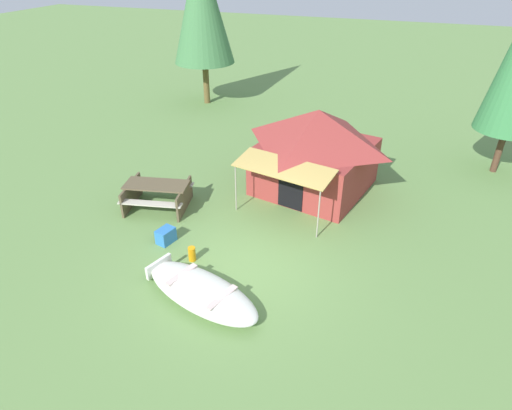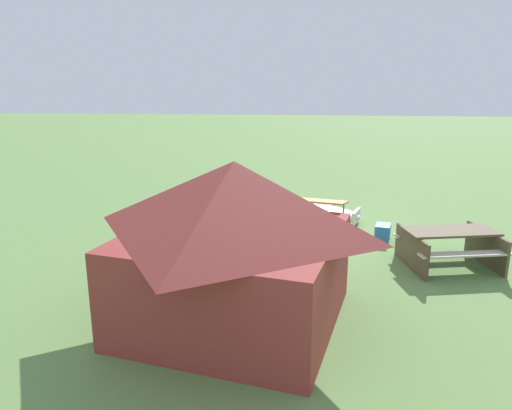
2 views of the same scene
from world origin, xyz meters
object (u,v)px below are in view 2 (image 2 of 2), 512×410
(picnic_table, at_px, (450,243))
(cooler_box, at_px, (383,233))
(canvas_cabin_tent, at_px, (235,241))
(fuel_can, at_px, (339,226))
(beached_rowboat, at_px, (306,211))

(picnic_table, distance_m, cooler_box, 1.80)
(canvas_cabin_tent, relative_size, cooler_box, 10.14)
(canvas_cabin_tent, distance_m, cooler_box, 5.06)
(picnic_table, distance_m, fuel_can, 2.76)
(beached_rowboat, xyz_separation_m, fuel_can, (-0.79, 1.12, -0.04))
(picnic_table, height_order, fuel_can, picnic_table)
(cooler_box, bearing_deg, beached_rowboat, -41.99)
(fuel_can, bearing_deg, canvas_cabin_tent, 67.41)
(beached_rowboat, height_order, picnic_table, picnic_table)
(cooler_box, bearing_deg, fuel_can, -24.83)
(fuel_can, bearing_deg, beached_rowboat, -54.98)
(beached_rowboat, xyz_separation_m, cooler_box, (-1.74, 1.56, -0.03))
(canvas_cabin_tent, distance_m, picnic_table, 4.75)
(beached_rowboat, xyz_separation_m, canvas_cabin_tent, (1.08, 5.62, 1.06))
(picnic_table, bearing_deg, beached_rowboat, -47.00)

